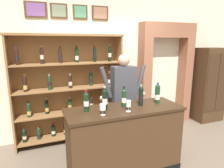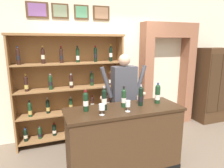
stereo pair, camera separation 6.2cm
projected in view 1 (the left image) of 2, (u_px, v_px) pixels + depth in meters
The scene contains 14 objects.
ground_plane at pixel (132, 167), 3.12m from camera, with size 14.00×14.00×0.02m, color #6B5B4C.
back_wall at pixel (101, 62), 4.20m from camera, with size 12.00×0.19×3.04m.
wine_shelf at pixel (69, 87), 3.76m from camera, with size 2.08×0.36×2.08m.
archway_doorway at pixel (164, 69), 4.65m from camera, with size 1.34×0.45×2.35m.
side_cabinet at pixel (209, 85), 4.84m from camera, with size 0.70×0.49×1.80m.
tasting_counter at pixel (124, 139), 2.96m from camera, with size 1.72×0.62×0.99m.
shopkeeper at pixel (123, 92), 3.46m from camera, with size 0.88×0.22×1.73m.
tasting_bottle_grappa at pixel (86, 101), 2.69m from camera, with size 0.07×0.07×0.30m.
tasting_bottle_prosecco at pixel (105, 99), 2.75m from camera, with size 0.08×0.08×0.35m.
tasting_bottle_bianco at pixel (124, 98), 2.87m from camera, with size 0.07×0.07×0.32m.
tasting_bottle_chianti at pixel (141, 96), 2.94m from camera, with size 0.07×0.07×0.32m.
tasting_bottle_rosso at pixel (157, 94), 3.07m from camera, with size 0.08×0.08×0.33m.
wine_glass_left at pixel (103, 108), 2.56m from camera, with size 0.08×0.08×0.15m.
wine_glass_spare at pixel (128, 104), 2.70m from camera, with size 0.07×0.07×0.16m.
Camera 1 is at (-1.29, -2.47, 1.94)m, focal length 31.51 mm.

